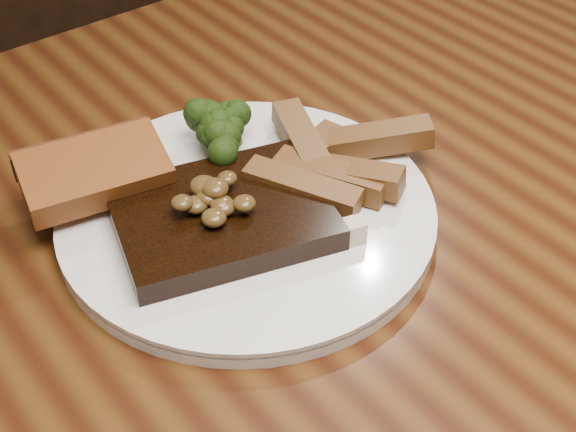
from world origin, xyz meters
name	(u,v)px	position (x,y,z in m)	size (l,w,h in m)	color
dining_table	(294,336)	(0.00, 0.00, 0.66)	(1.60, 0.90, 0.75)	#45270D
chair_far	(84,83)	(0.12, 0.69, 0.53)	(0.53, 0.53, 0.96)	black
plate	(247,215)	(0.00, 0.06, 0.76)	(0.31, 0.31, 0.01)	white
steak	(222,217)	(-0.03, 0.05, 0.77)	(0.16, 0.13, 0.02)	black
steak_bone	(265,259)	(-0.03, 0.00, 0.77)	(0.16, 0.02, 0.02)	beige
mushroom_pile	(215,194)	(-0.04, 0.05, 0.80)	(0.06, 0.06, 0.03)	#503A19
garlic_bread	(99,192)	(-0.09, 0.14, 0.77)	(0.11, 0.06, 0.03)	brown
potato_wedges	(318,156)	(0.08, 0.07, 0.77)	(0.13, 0.13, 0.02)	brown
broccoli_cluster	(227,129)	(0.03, 0.14, 0.78)	(0.07, 0.07, 0.04)	#1F3A0D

